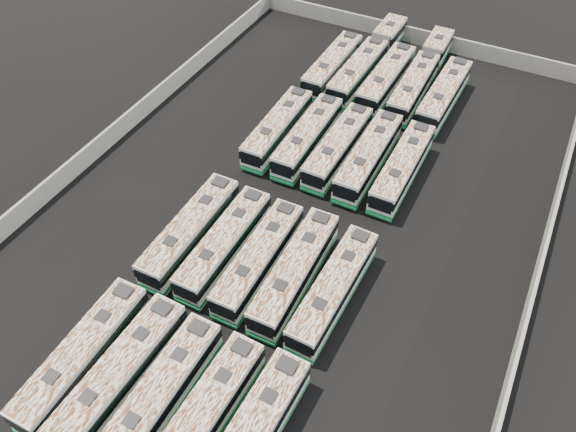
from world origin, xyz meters
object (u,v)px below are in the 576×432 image
object	(u,v)px
bus_midfront_far_left	(191,231)
bus_midfront_far_right	(333,290)
bus_front_far_left	(84,356)
bus_midfront_center	(259,259)
bus_back_left	(369,59)
bus_front_center	(160,396)
bus_front_right	(203,418)
bus_midfront_right	(295,272)
bus_back_center	(386,79)
bus_midback_far_right	(402,168)
bus_back_right	(421,74)
bus_midback_far_left	(278,128)
bus_midback_center	(338,147)
bus_midback_right	(368,157)
bus_back_far_left	(333,66)
bus_back_far_right	(443,95)
bus_midback_left	(308,137)
bus_front_left	(120,375)
bus_midfront_left	(225,244)

from	to	relation	value
bus_midfront_far_left	bus_midfront_far_right	xyz separation A→B (m)	(13.97, 0.03, -0.05)
bus_front_far_left	bus_midfront_center	world-z (taller)	bus_front_far_left
bus_back_left	bus_front_center	bearing A→B (deg)	-84.96
bus_front_right	bus_midfront_center	world-z (taller)	bus_front_right
bus_midfront_right	bus_back_center	distance (m)	31.07
bus_midfront_right	bus_midback_far_right	size ratio (longest dim) A/B	1.02
bus_front_right	bus_back_right	xyz separation A→B (m)	(-0.14, 48.18, -0.01)
bus_midback_far_left	bus_midback_center	size ratio (longest dim) A/B	1.00
bus_back_left	bus_midback_right	bearing A→B (deg)	-67.41
bus_midfront_right	bus_back_far_left	size ratio (longest dim) A/B	1.02
bus_midfront_center	bus_back_left	world-z (taller)	bus_back_left
bus_front_center	bus_midfront_far_left	size ratio (longest dim) A/B	0.98
bus_back_left	bus_back_far_right	distance (m)	11.11
bus_back_right	bus_back_far_right	xyz separation A→B (m)	(3.70, -3.28, 0.06)
bus_midback_left	bus_back_far_left	bearing A→B (deg)	102.90
bus_midfront_far_left	bus_midfront_right	xyz separation A→B (m)	(10.36, 0.21, -0.00)
bus_midfront_right	bus_back_far_left	bearing A→B (deg)	107.14
bus_midback_center	bus_midback_right	size ratio (longest dim) A/B	0.97
bus_front_far_left	bus_front_left	xyz separation A→B (m)	(3.42, 0.03, 0.02)
bus_front_left	bus_back_far_right	size ratio (longest dim) A/B	1.00
bus_midfront_far_left	bus_midfront_center	bearing A→B (deg)	-0.13
bus_front_far_left	bus_midfront_far_right	distance (m)	19.84
bus_front_right	bus_back_right	bearing A→B (deg)	91.62
bus_back_left	bus_front_left	bearing A→B (deg)	-89.10
bus_midback_right	bus_midfront_right	bearing A→B (deg)	-90.36
bus_front_right	bus_midfront_right	size ratio (longest dim) A/B	0.98
bus_front_left	bus_midback_center	distance (m)	31.09
bus_midback_far_right	bus_midfront_right	bearing A→B (deg)	-102.19
bus_back_center	bus_midfront_far_right	bearing A→B (deg)	-76.51
bus_front_center	bus_midfront_right	xyz separation A→B (m)	(3.50, 14.18, 0.04)
bus_midfront_far_left	bus_back_right	world-z (taller)	bus_midfront_far_left
bus_midback_far_left	bus_midback_left	world-z (taller)	bus_midback_left
bus_front_left	bus_midfront_right	xyz separation A→B (m)	(7.00, 14.18, -0.02)
bus_midfront_center	bus_midback_center	distance (m)	16.85
bus_front_left	bus_midfront_far_right	distance (m)	17.57
bus_midfront_far_right	bus_back_left	distance (m)	35.93
bus_midback_far_left	bus_back_right	bearing A→B (deg)	57.76
bus_midfront_left	bus_midback_far_left	xyz separation A→B (m)	(-3.61, 16.70, -0.00)
bus_midfront_left	bus_back_left	bearing A→B (deg)	89.73
bus_midback_far_right	bus_midback_left	bearing A→B (deg)	179.66
bus_midback_center	bus_midback_far_left	bearing A→B (deg)	-178.90
bus_front_left	bus_back_left	world-z (taller)	bus_front_left
bus_front_right	bus_back_left	world-z (taller)	bus_back_left
bus_front_left	bus_back_far_left	xyz separation A→B (m)	(-3.36, 44.94, -0.04)
bus_midfront_center	bus_back_center	size ratio (longest dim) A/B	0.96
bus_front_right	bus_midback_left	world-z (taller)	bus_midback_left
bus_back_center	bus_midfront_far_left	bearing A→B (deg)	-101.84
bus_midback_right	bus_front_center	bearing A→B (deg)	-96.86
bus_midback_left	bus_midback_center	size ratio (longest dim) A/B	1.01
bus_front_far_left	bus_midback_left	size ratio (longest dim) A/B	1.01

